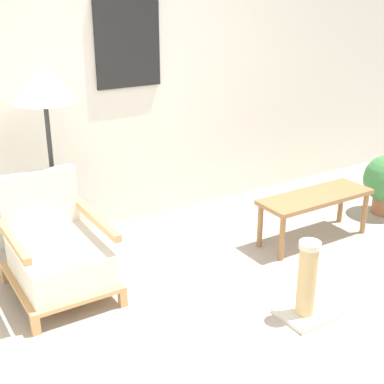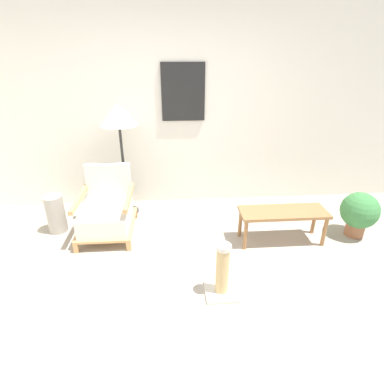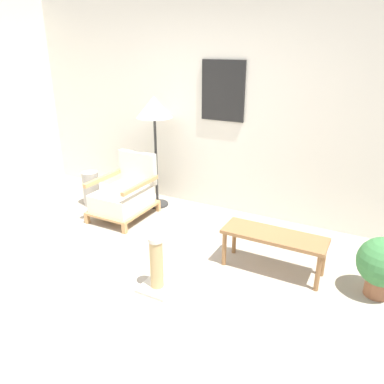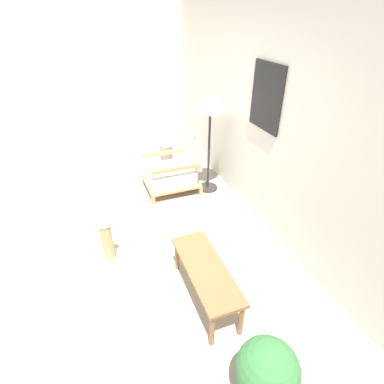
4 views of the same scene
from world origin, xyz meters
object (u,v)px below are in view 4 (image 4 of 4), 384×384
object	(u,v)px
coffee_table	(206,272)
scratching_post	(108,246)
armchair	(174,172)
floor_lamp	(210,106)
vase	(166,158)
potted_plant	(267,372)

from	to	relation	value
coffee_table	scratching_post	bearing A→B (deg)	-136.25
armchair	floor_lamp	distance (m)	1.11
scratching_post	vase	bearing A→B (deg)	147.08
vase	potted_plant	bearing A→B (deg)	-5.63
armchair	vase	xyz separation A→B (m)	(-0.63, 0.07, -0.06)
floor_lamp	armchair	bearing A→B (deg)	-109.11
potted_plant	scratching_post	bearing A→B (deg)	-154.53
coffee_table	vase	size ratio (longest dim) A/B	2.08
armchair	vase	size ratio (longest dim) A/B	1.65
armchair	coffee_table	bearing A→B (deg)	-9.34
scratching_post	armchair	bearing A→B (deg)	137.26
vase	scratching_post	distance (m)	2.20
potted_plant	scratching_post	size ratio (longest dim) A/B	1.04
armchair	scratching_post	bearing A→B (deg)	-42.74
vase	scratching_post	xyz separation A→B (m)	(1.85, -1.20, -0.02)
armchair	floor_lamp	size ratio (longest dim) A/B	0.53
floor_lamp	potted_plant	xyz separation A→B (m)	(2.81, -0.78, -0.96)
floor_lamp	potted_plant	distance (m)	3.07
floor_lamp	vase	size ratio (longest dim) A/B	3.11
vase	scratching_post	bearing A→B (deg)	-32.92
coffee_table	potted_plant	distance (m)	0.94
coffee_table	vase	xyz separation A→B (m)	(-2.67, 0.41, -0.11)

